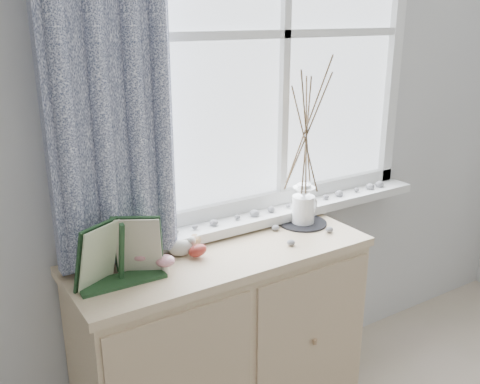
{
  "coord_description": "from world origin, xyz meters",
  "views": [
    {
      "loc": [
        -1.12,
        0.12,
        1.73
      ],
      "look_at": [
        -0.1,
        1.7,
        1.1
      ],
      "focal_mm": 40.0,
      "sensor_mm": 36.0,
      "label": 1
    }
  ],
  "objects_px": {
    "toadstool_cluster": "(147,255)",
    "twig_pitcher": "(306,129)",
    "botanical_book": "(123,254)",
    "sideboard": "(224,345)"
  },
  "relations": [
    {
      "from": "twig_pitcher",
      "to": "botanical_book",
      "type": "bearing_deg",
      "value": 163.43
    },
    {
      "from": "toadstool_cluster",
      "to": "twig_pitcher",
      "type": "bearing_deg",
      "value": 3.78
    },
    {
      "from": "sideboard",
      "to": "botanical_book",
      "type": "relative_size",
      "value": 3.48
    },
    {
      "from": "botanical_book",
      "to": "sideboard",
      "type": "bearing_deg",
      "value": 9.15
    },
    {
      "from": "sideboard",
      "to": "toadstool_cluster",
      "type": "distance_m",
      "value": 0.57
    },
    {
      "from": "toadstool_cluster",
      "to": "twig_pitcher",
      "type": "relative_size",
      "value": 0.21
    },
    {
      "from": "botanical_book",
      "to": "twig_pitcher",
      "type": "distance_m",
      "value": 0.93
    },
    {
      "from": "toadstool_cluster",
      "to": "botanical_book",
      "type": "bearing_deg",
      "value": -149.33
    },
    {
      "from": "toadstool_cluster",
      "to": "twig_pitcher",
      "type": "xyz_separation_m",
      "value": [
        0.75,
        0.05,
        0.37
      ]
    },
    {
      "from": "twig_pitcher",
      "to": "toadstool_cluster",
      "type": "bearing_deg",
      "value": 159.53
    }
  ]
}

